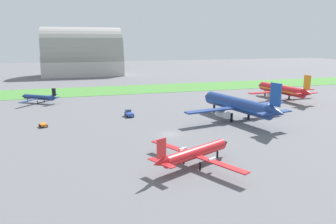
# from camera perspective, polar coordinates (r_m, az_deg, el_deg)

# --- Properties ---
(ground_plane) EXTENTS (600.00, 600.00, 0.00)m
(ground_plane) POSITION_cam_1_polar(r_m,az_deg,el_deg) (76.26, 0.27, -3.95)
(ground_plane) COLOR slate
(grass_taxiway_strip) EXTENTS (360.00, 28.00, 0.08)m
(grass_taxiway_strip) POSITION_cam_1_polar(r_m,az_deg,el_deg) (147.97, -8.48, 3.90)
(grass_taxiway_strip) COLOR #478438
(grass_taxiway_strip) RESTS_ON ground_plane
(airplane_parked_jet_far) EXTENTS (29.43, 28.91, 10.40)m
(airplane_parked_jet_far) POSITION_cam_1_polar(r_m,az_deg,el_deg) (128.40, 19.62, 3.72)
(airplane_parked_jet_far) COLOR red
(airplane_parked_jet_far) RESTS_ON ground_plane
(airplane_foreground_turboprop) EXTENTS (17.80, 20.49, 6.59)m
(airplane_foreground_turboprop) POSITION_cam_1_polar(r_m,az_deg,el_deg) (56.69, 4.69, -7.25)
(airplane_foreground_turboprop) COLOR red
(airplane_foreground_turboprop) RESTS_ON ground_plane
(airplane_taxiing_turboprop) EXTENTS (13.89, 15.66, 5.62)m
(airplane_taxiing_turboprop) POSITION_cam_1_polar(r_m,az_deg,el_deg) (123.38, -21.84, 2.43)
(airplane_taxiing_turboprop) COLOR navy
(airplane_taxiing_turboprop) RESTS_ON ground_plane
(airplane_midfield_jet) EXTENTS (33.36, 32.89, 11.86)m
(airplane_midfield_jet) POSITION_cam_1_polar(r_m,az_deg,el_deg) (91.18, 12.34, 1.23)
(airplane_midfield_jet) COLOR navy
(airplane_midfield_jet) RESTS_ON ground_plane
(baggage_cart_near_gate) EXTENTS (2.38, 2.79, 0.90)m
(baggage_cart_near_gate) POSITION_cam_1_polar(r_m,az_deg,el_deg) (88.42, -21.26, -2.14)
(baggage_cart_near_gate) COLOR orange
(baggage_cart_near_gate) RESTS_ON ground_plane
(pushback_tug_midfield) EXTENTS (2.41, 3.79, 1.95)m
(pushback_tug_midfield) POSITION_cam_1_polar(r_m,az_deg,el_deg) (94.61, -6.93, -0.25)
(pushback_tug_midfield) COLOR #334FB2
(pushback_tug_midfield) RESTS_ON ground_plane
(hangar_distant) EXTENTS (49.74, 29.92, 30.46)m
(hangar_distant) POSITION_cam_1_polar(r_m,az_deg,el_deg) (217.50, -14.94, 9.69)
(hangar_distant) COLOR #BCB7B2
(hangar_distant) RESTS_ON ground_plane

